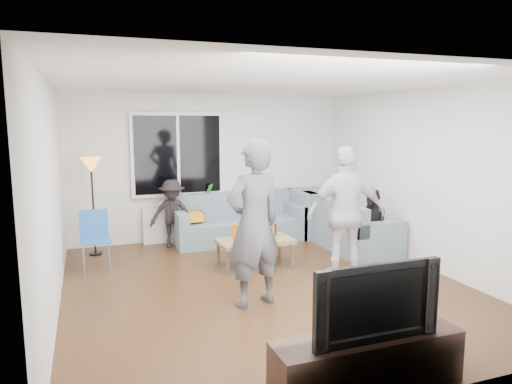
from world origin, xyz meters
name	(u,v)px	position (x,y,z in m)	size (l,w,h in m)	color
floor	(264,287)	(0.00, 0.00, -0.02)	(5.00, 5.50, 0.04)	#56351C
ceiling	(265,81)	(0.00, 0.00, 2.62)	(5.00, 5.50, 0.04)	white
wall_back	(210,167)	(0.00, 2.77, 1.30)	(5.00, 0.04, 2.60)	silver
wall_front	(403,239)	(0.00, -2.77, 1.30)	(5.00, 0.04, 2.60)	silver
wall_left	(49,199)	(-2.52, 0.00, 1.30)	(0.04, 5.50, 2.60)	silver
wall_right	(426,179)	(2.52, 0.00, 1.30)	(0.04, 5.50, 2.60)	silver
window_frame	(178,155)	(-0.60, 2.69, 1.55)	(1.62, 0.06, 1.47)	white
window_glass	(178,155)	(-0.60, 2.65, 1.55)	(1.50, 0.02, 1.35)	black
window_mullion	(178,155)	(-0.60, 2.64, 1.55)	(0.05, 0.03, 1.35)	white
radiator	(180,224)	(-0.60, 2.65, 0.31)	(1.30, 0.12, 0.62)	silver
potted_plant	(208,194)	(-0.09, 2.62, 0.82)	(0.22, 0.18, 0.40)	#2A692A
vase	(164,203)	(-0.88, 2.62, 0.72)	(0.18, 0.18, 0.19)	white
sofa_back_section	(239,218)	(0.39, 2.27, 0.42)	(2.30, 0.85, 0.85)	slate
sofa_right_section	(349,223)	(2.02, 1.26, 0.42)	(0.85, 2.00, 0.85)	slate
sofa_corner	(315,212)	(1.90, 2.27, 0.42)	(0.85, 0.85, 0.85)	slate
cushion_yellow	(190,217)	(-0.49, 2.25, 0.51)	(0.38, 0.32, 0.14)	gold
cushion_red	(193,216)	(-0.43, 2.33, 0.51)	(0.36, 0.30, 0.13)	maroon
coffee_table	(255,252)	(0.18, 0.85, 0.20)	(1.10, 0.60, 0.40)	olive
pitcher	(256,235)	(0.17, 0.78, 0.49)	(0.17, 0.17, 0.17)	maroon
side_chair	(96,241)	(-2.05, 1.41, 0.43)	(0.40, 0.40, 0.86)	#2962B4
floor_lamp	(93,207)	(-2.05, 2.27, 0.78)	(0.32, 0.32, 1.56)	orange
player_left	(254,224)	(-0.35, -0.55, 0.97)	(0.71, 0.46, 1.94)	#444449
player_right	(346,214)	(1.12, -0.13, 0.91)	(1.06, 0.44, 1.82)	silver
spectator_right	(372,224)	(2.02, 0.59, 0.55)	(0.53, 0.41, 1.09)	black
spectator_back	(172,214)	(-0.79, 2.30, 0.58)	(0.75, 0.43, 1.16)	black
tv_console	(367,362)	(-0.07, -2.50, 0.22)	(1.60, 0.40, 0.44)	#37251B
television	(370,299)	(-0.07, -2.50, 0.76)	(1.10, 0.14, 0.63)	black
bottle_d	(272,231)	(0.43, 0.79, 0.52)	(0.07, 0.07, 0.24)	#F95D16
bottle_c	(257,230)	(0.27, 1.03, 0.50)	(0.07, 0.07, 0.19)	black
bottle_e	(274,229)	(0.54, 0.98, 0.49)	(0.07, 0.07, 0.18)	black
bottle_a	(235,232)	(-0.12, 0.92, 0.52)	(0.07, 0.07, 0.24)	#E7540D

